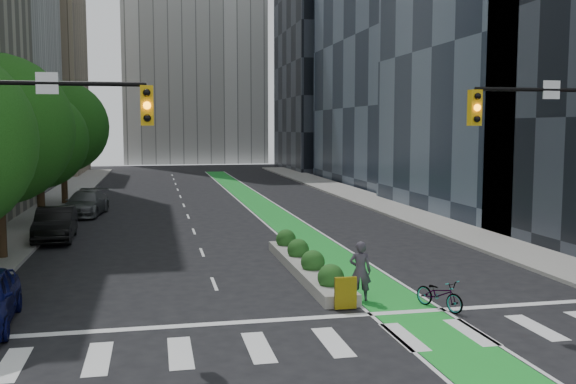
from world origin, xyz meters
name	(u,v)px	position (x,y,z in m)	size (l,w,h in m)	color
ground	(323,330)	(0.00, 0.00, 0.00)	(160.00, 160.00, 0.00)	black
sidewalk_left	(37,217)	(-11.80, 25.00, 0.07)	(3.60, 90.00, 0.15)	gray
sidewalk_right	(394,208)	(11.80, 25.00, 0.07)	(3.60, 90.00, 0.15)	gray
bike_lane_paint	(258,203)	(3.00, 30.00, 0.01)	(2.20, 70.00, 0.01)	green
building_tan_far	(21,66)	(-20.00, 66.00, 13.00)	(14.00, 16.00, 26.00)	tan
building_dark_end	(337,65)	(20.00, 68.00, 14.00)	(14.00, 18.00, 28.00)	black
tree_midfar	(39,140)	(-11.00, 22.00, 4.95)	(5.60, 5.60, 7.76)	black
tree_far	(62,127)	(-11.00, 32.00, 5.69)	(6.60, 6.60, 9.00)	black
median_planter	(306,264)	(1.20, 7.04, 0.37)	(1.20, 10.26, 1.10)	gray
bicycle	(440,294)	(4.12, 1.31, 0.48)	(0.64, 1.83, 0.96)	gray
cyclist	(360,271)	(2.00, 2.79, 0.99)	(0.72, 0.47, 1.98)	#3B3641
parked_car_left_mid	(55,224)	(-9.47, 16.62, 0.83)	(1.77, 5.07, 1.67)	black
parked_car_left_far	(86,203)	(-8.93, 25.90, 0.79)	(2.22, 5.46, 1.59)	#4E5153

